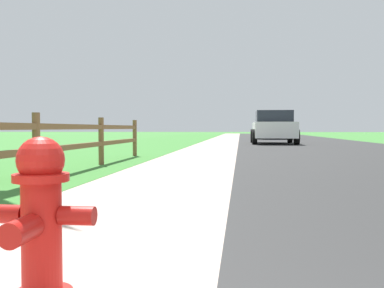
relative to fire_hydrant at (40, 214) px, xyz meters
The scene contains 8 objects.
ground_plane 23.44m from the fire_hydrant, 88.12° to the left, with size 120.00×120.00×0.00m, color #3B7C33.
road_asphalt 25.79m from the fire_hydrant, 80.47° to the left, with size 7.00×66.00×0.01m, color #2B2B2B.
curb_concrete 25.53m from the fire_hydrant, 95.01° to the left, with size 6.00×66.00×0.01m, color #B79E91.
grass_verge 25.70m from the fire_hydrant, 98.35° to the left, with size 5.00×66.00×0.00m, color #3B7C33.
fire_hydrant is the anchor object (origin of this frame).
rail_fence 4.45m from the fire_hydrant, 116.41° to the left, with size 0.11×11.49×0.98m.
parked_suv_white 19.83m from the fire_hydrant, 82.83° to the left, with size 2.15×4.23×1.60m.
parked_car_blue 29.32m from the fire_hydrant, 84.12° to the left, with size 2.27×4.53×1.59m.
Camera 1 is at (0.11, -0.24, 0.76)m, focal length 40.53 mm.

